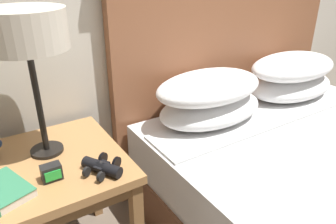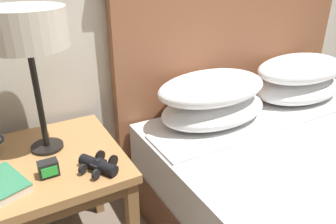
{
  "view_description": "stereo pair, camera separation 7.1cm",
  "coord_description": "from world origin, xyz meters",
  "px_view_note": "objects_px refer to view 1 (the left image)",
  "views": [
    {
      "loc": [
        -0.76,
        -0.5,
        1.31
      ],
      "look_at": [
        -0.06,
        0.61,
        0.68
      ],
      "focal_mm": 35.0,
      "sensor_mm": 36.0,
      "label": 1
    },
    {
      "loc": [
        -0.7,
        -0.53,
        1.31
      ],
      "look_at": [
        -0.06,
        0.61,
        0.68
      ],
      "focal_mm": 35.0,
      "sensor_mm": 36.0,
      "label": 2
    }
  ],
  "objects_px": {
    "nightstand": "(49,178)",
    "binoculars_pair": "(102,167)",
    "alarm_clock": "(52,172)",
    "table_lamp": "(25,33)",
    "book_on_nightstand": "(3,190)"
  },
  "relations": [
    {
      "from": "nightstand",
      "to": "binoculars_pair",
      "type": "xyz_separation_m",
      "value": [
        0.16,
        -0.18,
        0.1
      ]
    },
    {
      "from": "binoculars_pair",
      "to": "alarm_clock",
      "type": "bearing_deg",
      "value": 162.49
    },
    {
      "from": "table_lamp",
      "to": "alarm_clock",
      "type": "height_order",
      "value": "table_lamp"
    },
    {
      "from": "book_on_nightstand",
      "to": "alarm_clock",
      "type": "distance_m",
      "value": 0.16
    },
    {
      "from": "table_lamp",
      "to": "book_on_nightstand",
      "type": "height_order",
      "value": "table_lamp"
    },
    {
      "from": "table_lamp",
      "to": "book_on_nightstand",
      "type": "bearing_deg",
      "value": -134.84
    },
    {
      "from": "binoculars_pair",
      "to": "book_on_nightstand",
      "type": "bearing_deg",
      "value": 169.55
    },
    {
      "from": "book_on_nightstand",
      "to": "nightstand",
      "type": "bearing_deg",
      "value": 35.32
    },
    {
      "from": "table_lamp",
      "to": "book_on_nightstand",
      "type": "relative_size",
      "value": 2.42
    },
    {
      "from": "nightstand",
      "to": "table_lamp",
      "type": "height_order",
      "value": "table_lamp"
    },
    {
      "from": "table_lamp",
      "to": "book_on_nightstand",
      "type": "distance_m",
      "value": 0.54
    },
    {
      "from": "nightstand",
      "to": "binoculars_pair",
      "type": "relative_size",
      "value": 3.66
    },
    {
      "from": "nightstand",
      "to": "table_lamp",
      "type": "relative_size",
      "value": 1.03
    },
    {
      "from": "book_on_nightstand",
      "to": "binoculars_pair",
      "type": "distance_m",
      "value": 0.34
    },
    {
      "from": "book_on_nightstand",
      "to": "binoculars_pair",
      "type": "bearing_deg",
      "value": -10.45
    }
  ]
}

